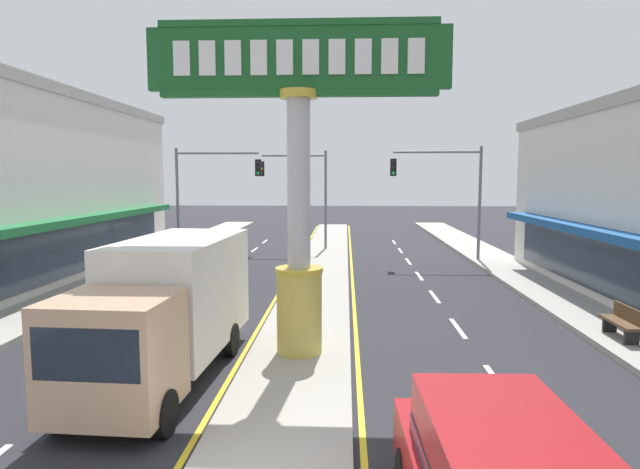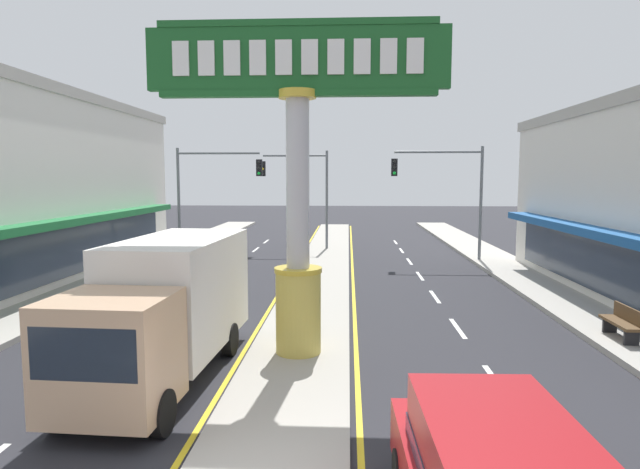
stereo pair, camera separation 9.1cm
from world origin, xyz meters
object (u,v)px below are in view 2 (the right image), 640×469
(traffic_light_left_side, at_px, (209,183))
(box_truck_far_right_lane, at_px, (167,304))
(suv_near_right_lane, at_px, (153,271))
(street_bench, at_px, (623,322))
(traffic_light_median_far, at_px, (303,183))
(traffic_light_right_side, at_px, (448,183))
(district_sign, at_px, (298,176))

(traffic_light_left_side, distance_m, box_truck_far_right_lane, 18.77)
(suv_near_right_lane, height_order, box_truck_far_right_lane, box_truck_far_right_lane)
(traffic_light_left_side, bearing_deg, street_bench, -44.97)
(box_truck_far_right_lane, bearing_deg, traffic_light_median_far, 86.62)
(traffic_light_left_side, height_order, traffic_light_median_far, same)
(suv_near_right_lane, relative_size, box_truck_far_right_lane, 0.66)
(box_truck_far_right_lane, bearing_deg, suv_near_right_lane, 112.06)
(traffic_light_right_side, relative_size, traffic_light_median_far, 1.00)
(suv_near_right_lane, bearing_deg, street_bench, -19.73)
(district_sign, distance_m, traffic_light_left_side, 18.00)
(district_sign, distance_m, traffic_light_right_side, 17.17)
(district_sign, relative_size, street_bench, 5.11)
(district_sign, relative_size, traffic_light_median_far, 1.32)
(traffic_light_right_side, distance_m, box_truck_far_right_lane, 19.89)
(traffic_light_right_side, bearing_deg, box_truck_far_right_lane, -118.46)
(traffic_light_left_side, distance_m, street_bench, 21.92)
(traffic_light_right_side, distance_m, suv_near_right_lane, 15.97)
(traffic_light_right_side, height_order, street_bench, traffic_light_right_side)
(traffic_light_median_far, relative_size, street_bench, 3.88)
(traffic_light_right_side, bearing_deg, traffic_light_median_far, 151.17)
(box_truck_far_right_lane, bearing_deg, street_bench, 14.25)
(district_sign, bearing_deg, box_truck_far_right_lane, -152.95)
(traffic_light_left_side, xyz_separation_m, street_bench, (15.30, -15.28, -3.60))
(district_sign, distance_m, traffic_light_median_far, 20.41)
(traffic_light_median_far, bearing_deg, box_truck_far_right_lane, -93.38)
(traffic_light_median_far, bearing_deg, street_bench, -61.25)
(street_bench, bearing_deg, traffic_light_right_side, 98.81)
(traffic_light_left_side, bearing_deg, suv_near_right_lane, -88.35)
(district_sign, height_order, traffic_light_right_side, district_sign)
(traffic_light_left_side, xyz_separation_m, suv_near_right_lane, (0.29, -9.89, -3.26))
(traffic_light_right_side, xyz_separation_m, suv_near_right_lane, (-12.78, -9.00, -3.26))
(street_bench, bearing_deg, box_truck_far_right_lane, -165.75)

